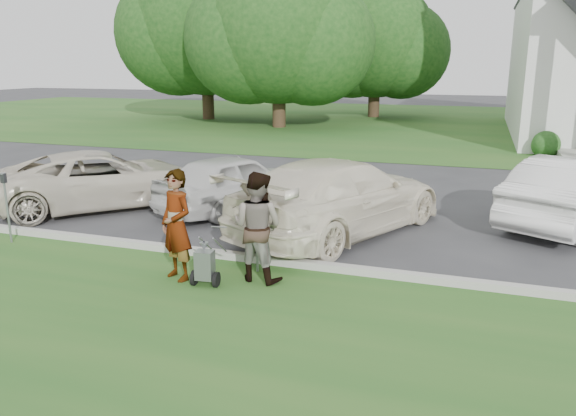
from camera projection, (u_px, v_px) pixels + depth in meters
The scene contains 16 objects.
ground at pixel (287, 278), 9.68m from camera, with size 120.00×120.00×0.00m, color #333335.
grass_strip at pixel (208, 363), 6.93m from camera, with size 80.00×7.00×0.01m, color #23551D.
church_lawn at pixel (429, 123), 34.42m from camera, with size 80.00×30.00×0.01m, color #23551D.
curb at pixel (296, 264), 10.16m from camera, with size 80.00×0.18×0.15m, color #9E9E93.
tree_left at pixel (278, 35), 31.04m from camera, with size 10.63×8.40×9.71m.
tree_far at pixel (205, 29), 35.51m from camera, with size 11.64×9.20×10.73m.
tree_back at pixel (376, 45), 37.22m from camera, with size 9.61×7.60×8.89m.
striping_cart at pixel (205, 266), 9.25m from camera, with size 0.48×0.92×0.83m.
person_left at pixel (176, 226), 9.41m from camera, with size 0.69×0.45×1.90m, color #999999.
person_right at pixel (257, 227), 9.37m from camera, with size 0.91×0.71×1.87m, color #999999.
parking_meter_near at pixel (257, 222), 9.73m from camera, with size 0.11×0.10×1.47m.
parking_meter_far at pixel (6, 199), 11.33m from camera, with size 0.11×0.10×1.47m.
car_a at pixel (102, 179), 14.31m from camera, with size 2.39×5.19×1.44m, color beige.
car_b at pixel (233, 182), 14.03m from camera, with size 1.69×4.21×1.43m, color silver.
car_c at pixel (340, 196), 12.06m from camera, with size 2.29×5.63×1.63m, color #EFE5CB.
car_d at pixel (574, 192), 12.61m from camera, with size 1.66×4.75×1.57m, color silver.
Camera 1 is at (2.94, -8.57, 3.60)m, focal length 35.00 mm.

